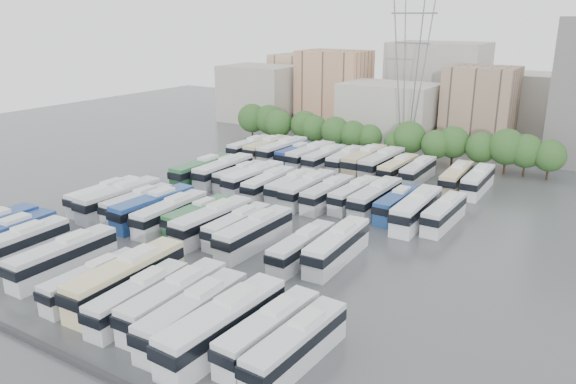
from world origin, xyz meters
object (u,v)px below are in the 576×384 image
Objects in this scene: bus_r2_s2 at (224,171)px; bus_r2_s9 at (355,194)px; bus_r1_s10 at (302,247)px; bus_r3_s7 at (365,160)px; bus_r2_s4 at (254,178)px; bus_r2_s13 at (444,213)px; bus_r1_s11 at (337,246)px; bus_r3_s10 at (418,171)px; bus_r0_s9 at (174,299)px; bus_r0_s12 at (269,331)px; bus_r1_s2 at (138,203)px; bus_r3_s1 at (267,149)px; bus_r2_s7 at (308,189)px; bus_r3_s4 at (311,155)px; bus_r0_s11 at (224,324)px; electricity_pylon at (411,56)px; bus_r2_s12 at (416,209)px; bus_r1_s6 at (212,221)px; bus_r2_s6 at (291,186)px; bus_r1_s8 at (255,232)px; bus_r1_s0 at (105,196)px; bus_r2_s3 at (240,176)px; bus_r0_s6 at (93,280)px; bus_r3_s0 at (251,147)px; bus_r2_s8 at (328,193)px; bus_r2_s11 at (397,203)px; bus_r0_s7 at (127,278)px; bus_r1_s3 at (154,207)px; bus_r3_s9 at (398,169)px; bus_r3_s2 at (283,150)px; bus_r0_s8 at (139,297)px; bus_r3_s6 at (346,160)px; bus_r0_s1 at (4,238)px; bus_r1_s5 at (197,215)px; bus_r2_s5 at (269,184)px; bus_r0_s4 at (63,257)px; bus_r0_s10 at (194,314)px; bus_r1_s4 at (170,213)px; bus_r3_s12 at (456,178)px; bus_r0_s13 at (296,345)px; bus_r2_s10 at (375,198)px; bus_r3_s3 at (296,154)px; bus_r0_s2 at (18,246)px; bus_r3_s8 at (382,163)px; bus_r1_s7 at (238,226)px; bus_r3_s13 at (478,181)px; bus_r2_s1 at (202,170)px.

bus_r2_s9 is (23.24, 0.64, -0.23)m from bus_r2_s2.
bus_r1_s10 is 0.84× the size of bus_r3_s7.
bus_r2_s13 is (29.90, 0.58, -0.17)m from bus_r2_s4.
bus_r3_s10 is at bearing 93.23° from bus_r1_s11.
bus_r0_s12 is (10.05, 0.31, -0.10)m from bus_r0_s9.
bus_r1_s2 is 26.68m from bus_r1_s10.
bus_r3_s1 is at bearing -176.95° from bus_r3_s7.
bus_r2_s7 is at bearing 118.44° from bus_r0_s12.
bus_r3_s4 is (-23.16, 34.30, 0.08)m from bus_r1_s11.
bus_r0_s11 is 1.19× the size of bus_r2_s13.
bus_r2_s12 is (16.19, -38.71, -16.66)m from electricity_pylon.
bus_r1_s6 is 1.10× the size of bus_r2_s6.
bus_r1_s11 is at bearing -53.04° from bus_r3_s4.
bus_r1_s8 is at bearing -97.09° from bus_r2_s9.
bus_r1_s0 is 1.07× the size of bus_r2_s3.
bus_r3_s0 is at bearing 110.63° from bus_r0_s6.
bus_r2_s8 is at bearing -5.64° from bus_r2_s6.
bus_r2_s11 is at bearing 88.12° from bus_r1_s11.
bus_r1_s6 reaches higher than bus_r2_s13.
bus_r1_s10 is 21.23m from bus_r2_s7.
bus_r0_s7 is 1.16× the size of bus_r3_s0.
bus_r1_s3 is 26.50m from bus_r1_s11.
bus_r3_s9 is at bearing 43.25° from bus_r2_s3.
bus_r2_s13 is 40.18m from bus_r3_s2.
bus_r2_s2 is at bearing -132.92° from bus_r3_s7.
bus_r3_s1 is at bearing 129.24° from bus_r1_s10.
bus_r0_s11 is 1.05× the size of bus_r2_s2.
bus_r3_s1 is at bearing 107.19° from bus_r0_s6.
bus_r3_s2 reaches higher than bus_r0_s8.
bus_r0_s1 is at bearing -110.05° from bus_r3_s6.
bus_r0_s11 is 1.05× the size of bus_r1_s3.
bus_r1_s11 is 34.69m from bus_r2_s2.
bus_r2_s5 reaches higher than bus_r1_s5.
bus_r0_s10 is at bearing -5.13° from bus_r0_s4.
bus_r1_s4 is 1.00× the size of bus_r3_s12.
bus_r0_s13 is 0.90× the size of bus_r1_s3.
bus_r2_s11 is 0.99× the size of bus_r2_s13.
bus_r1_s8 is 0.98× the size of bus_r2_s10.
electricity_pylon reaches higher than bus_r0_s1.
bus_r3_s3 is at bearing 108.68° from bus_r0_s9.
bus_r0_s2 is at bearing -176.43° from bus_r0_s12.
bus_r2_s10 is 0.94× the size of bus_r3_s8.
bus_r1_s2 is (-36.20, 17.88, -0.03)m from bus_r0_s13.
bus_r2_s12 reaches higher than bus_r3_s1.
bus_r0_s13 is 0.90× the size of bus_r2_s12.
bus_r3_s7 is (-9.88, 17.90, 0.13)m from bus_r2_s10.
bus_r1_s7 is at bearing 6.97° from bus_r1_s3.
bus_r1_s0 is at bearing -109.77° from bus_r2_s2.
bus_r2_s8 is 24.42m from bus_r3_s13.
bus_r2_s1 reaches higher than bus_r2_s4.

